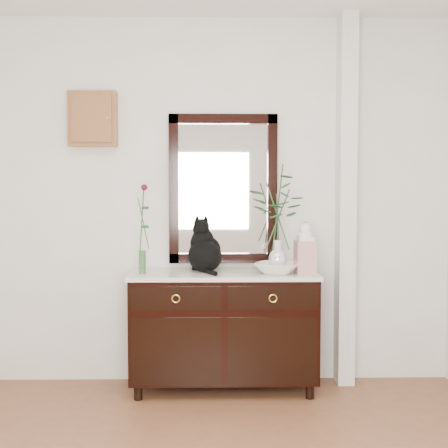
{
  "coord_description": "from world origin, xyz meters",
  "views": [
    {
      "loc": [
        0.01,
        -2.66,
        1.46
      ],
      "look_at": [
        0.1,
        1.63,
        1.2
      ],
      "focal_mm": 50.0,
      "sensor_mm": 36.0,
      "label": 1
    }
  ],
  "objects_px": {
    "cat": "(205,246)",
    "lotus_bowl": "(277,268)",
    "sideboard": "(224,325)",
    "ginger_jar": "(305,247)"
  },
  "relations": [
    {
      "from": "cat",
      "to": "ginger_jar",
      "type": "xyz_separation_m",
      "value": [
        0.7,
        -0.1,
        -0.0
      ]
    },
    {
      "from": "lotus_bowl",
      "to": "ginger_jar",
      "type": "relative_size",
      "value": 0.85
    },
    {
      "from": "ginger_jar",
      "to": "lotus_bowl",
      "type": "bearing_deg",
      "value": -176.11
    },
    {
      "from": "lotus_bowl",
      "to": "ginger_jar",
      "type": "xyz_separation_m",
      "value": [
        0.19,
        0.01,
        0.14
      ]
    },
    {
      "from": "cat",
      "to": "lotus_bowl",
      "type": "distance_m",
      "value": 0.54
    },
    {
      "from": "cat",
      "to": "lotus_bowl",
      "type": "bearing_deg",
      "value": -35.59
    },
    {
      "from": "sideboard",
      "to": "cat",
      "type": "relative_size",
      "value": 3.57
    },
    {
      "from": "cat",
      "to": "lotus_bowl",
      "type": "height_order",
      "value": "cat"
    },
    {
      "from": "sideboard",
      "to": "lotus_bowl",
      "type": "bearing_deg",
      "value": -9.95
    },
    {
      "from": "sideboard",
      "to": "cat",
      "type": "bearing_deg",
      "value": 161.04
    }
  ]
}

